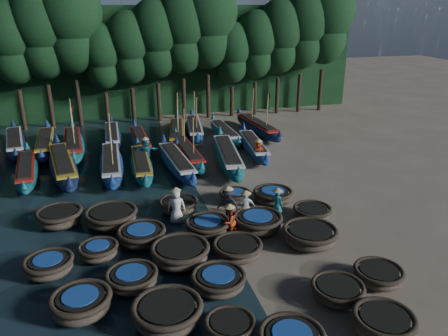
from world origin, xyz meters
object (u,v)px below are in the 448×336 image
object	(u,v)px
coracle_16	(142,235)
long_boat_7	(228,156)
coracle_7	(219,281)
coracle_13	(237,249)
coracle_10	(49,265)
coracle_17	(208,226)
long_boat_14	(177,133)
long_boat_5	(177,162)
long_boat_9	(15,143)
coracle_21	(111,217)
long_boat_10	(45,144)
coracle_6	(167,313)
long_boat_1	(27,170)
long_boat_2	(63,165)
long_boat_8	(254,146)
fisherman_4	(246,205)
coracle_20	(60,217)
coracle_9	(378,275)
coracle_12	(180,253)
fisherman_3	(228,204)
coracle_11	(132,278)
long_boat_3	(111,164)
coracle_22	(178,205)
long_boat_17	(257,127)
long_boat_4	(141,165)
long_boat_15	(195,129)
coracle_5	(81,304)
long_boat_6	(187,153)
coracle_4	(384,324)
fisherman_5	(146,151)
long_boat_11	(73,144)
fisherman_0	(176,205)
coracle_19	(312,212)
long_boat_16	(225,133)
coracle_8	(338,291)
coracle_24	(273,195)
fisherman_2	(229,220)
coracle_23	(235,196)
coracle_14	(310,235)

from	to	relation	value
coracle_16	long_boat_7	bearing A→B (deg)	53.51
coracle_7	coracle_13	bearing A→B (deg)	55.45
coracle_10	coracle_17	world-z (taller)	coracle_10
long_boat_14	long_boat_5	bearing A→B (deg)	-90.08
coracle_7	long_boat_9	distance (m)	22.58
coracle_7	long_boat_5	distance (m)	12.92
coracle_21	long_boat_10	size ratio (longest dim) A/B	0.31
coracle_6	long_boat_1	bearing A→B (deg)	112.34
long_boat_1	long_boat_2	xyz separation A→B (m)	(2.13, 0.06, 0.09)
long_boat_8	fisherman_4	size ratio (longest dim) A/B	4.34
coracle_20	long_boat_8	bearing A→B (deg)	31.86
coracle_9	long_boat_8	bearing A→B (deg)	88.01
long_boat_10	coracle_17	bearing A→B (deg)	-63.41
long_boat_5	long_boat_7	bearing A→B (deg)	-1.97
coracle_12	fisherman_3	world-z (taller)	fisherman_3
coracle_11	long_boat_3	bearing A→B (deg)	91.32
coracle_16	long_boat_3	distance (m)	9.53
coracle_6	long_boat_14	size ratio (longest dim) A/B	0.32
coracle_20	coracle_22	world-z (taller)	coracle_20
long_boat_17	long_boat_5	bearing A→B (deg)	-144.81
coracle_20	coracle_12	bearing A→B (deg)	-43.73
long_boat_4	long_boat_15	world-z (taller)	long_boat_15
coracle_5	long_boat_6	bearing A→B (deg)	65.87
long_boat_7	long_boat_15	bearing A→B (deg)	102.99
coracle_4	fisherman_5	size ratio (longest dim) A/B	1.24
long_boat_11	fisherman_5	world-z (taller)	long_boat_11
coracle_16	long_boat_5	world-z (taller)	long_boat_5
long_boat_15	fisherman_0	distance (m)	15.35
coracle_6	coracle_19	bearing A→B (deg)	35.01
long_boat_16	fisherman_4	world-z (taller)	fisherman_4
coracle_9	coracle_20	distance (m)	14.61
long_boat_1	long_boat_15	xyz separation A→B (m)	(11.92, 6.53, 0.03)
coracle_20	long_boat_2	size ratio (longest dim) A/B	0.30
coracle_8	coracle_17	xyz separation A→B (m)	(-3.40, 5.94, 0.05)
long_boat_5	fisherman_4	bearing A→B (deg)	-79.56
coracle_24	fisherman_0	distance (m)	5.50
long_boat_9	fisherman_2	xyz separation A→B (m)	(11.55, -16.51, 0.30)
coracle_5	fisherman_4	world-z (taller)	fisherman_4
fisherman_2	long_boat_17	bearing A→B (deg)	-150.92
coracle_9	long_boat_6	distance (m)	16.37
coracle_23	fisherman_3	distance (m)	2.28
long_boat_4	coracle_14	bearing A→B (deg)	-58.92
coracle_12	coracle_24	distance (m)	7.39
coracle_12	coracle_13	distance (m)	2.41
long_boat_1	coracle_16	bearing A→B (deg)	-64.58
coracle_5	coracle_6	xyz separation A→B (m)	(2.77, -1.26, -0.01)
long_boat_5	fisherman_5	bearing A→B (deg)	131.01
long_boat_1	long_boat_17	distance (m)	17.88
coracle_9	coracle_19	distance (m)	5.53
coracle_6	coracle_24	bearing A→B (deg)	49.22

